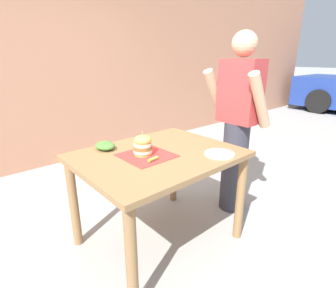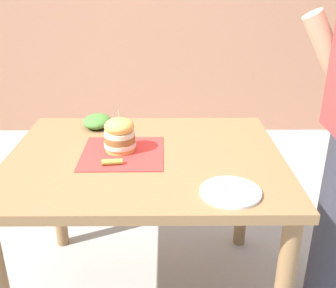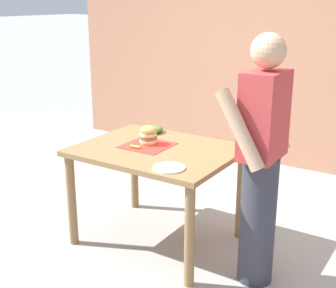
% 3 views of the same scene
% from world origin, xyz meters
% --- Properties ---
extents(ground_plane, '(80.00, 80.00, 0.00)m').
position_xyz_m(ground_plane, '(0.00, 0.00, 0.00)').
color(ground_plane, '#9E9E99').
extents(patio_table, '(0.94, 1.19, 0.78)m').
position_xyz_m(patio_table, '(0.00, 0.00, 0.67)').
color(patio_table, olive).
rests_on(patio_table, ground).
extents(serving_paper, '(0.36, 0.36, 0.00)m').
position_xyz_m(serving_paper, '(-0.01, -0.10, 0.79)').
color(serving_paper, red).
rests_on(serving_paper, patio_table).
extents(sandwich, '(0.14, 0.14, 0.18)m').
position_xyz_m(sandwich, '(-0.04, -0.11, 0.86)').
color(sandwich, gold).
rests_on(sandwich, serving_paper).
extents(pickle_spear, '(0.03, 0.09, 0.02)m').
position_xyz_m(pickle_spear, '(0.10, -0.13, 0.80)').
color(pickle_spear, '#8EA83D').
rests_on(pickle_spear, serving_paper).
extents(side_plate_with_forks, '(0.22, 0.22, 0.02)m').
position_xyz_m(side_plate_with_forks, '(0.33, 0.32, 0.79)').
color(side_plate_with_forks, white).
rests_on(side_plate_with_forks, patio_table).
extents(side_salad, '(0.18, 0.14, 0.06)m').
position_xyz_m(side_salad, '(-0.34, -0.26, 0.81)').
color(side_salad, '#477F33').
rests_on(side_salad, patio_table).
extents(diner_across_table, '(0.55, 0.35, 1.69)m').
position_xyz_m(diner_across_table, '(0.09, 0.88, 0.88)').
color(diner_across_table, '#33333D').
rests_on(diner_across_table, ground).
extents(parked_car_far_end, '(4.28, 1.99, 1.60)m').
position_xyz_m(parked_car_far_end, '(-8.33, 7.80, 0.72)').
color(parked_car_far_end, navy).
rests_on(parked_car_far_end, ground).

